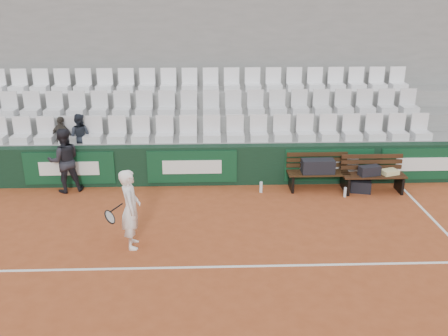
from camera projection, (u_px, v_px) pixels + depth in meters
ground at (199, 267)px, 8.87m from camera, size 80.00×80.00×0.00m
court_baseline at (199, 267)px, 8.87m from camera, size 18.00×0.06×0.01m
back_barrier at (203, 165)px, 12.45m from camera, size 18.00×0.34×1.00m
grandstand_tier_front at (201, 157)px, 13.04m from camera, size 18.00×0.95×1.00m
grandstand_tier_mid at (201, 138)px, 13.85m from camera, size 18.00×0.95×1.45m
grandstand_tier_back at (201, 122)px, 14.67m from camera, size 18.00×0.95×1.90m
grandstand_rear_wall at (200, 75)px, 14.82m from camera, size 18.00×0.30×4.40m
seat_row_front at (200, 129)px, 12.59m from camera, size 11.90×0.44×0.63m
seat_row_mid at (200, 103)px, 13.33m from camera, size 11.90×0.44×0.63m
seat_row_back at (200, 80)px, 14.07m from camera, size 11.90×0.44×0.63m
bench_left at (318, 181)px, 12.19m from camera, size 1.50×0.56×0.45m
bench_right at (373, 183)px, 12.05m from camera, size 1.50×0.56×0.45m
sports_bag_left at (318, 166)px, 12.03m from camera, size 0.79×0.35×0.33m
sports_bag_right at (369, 171)px, 11.89m from camera, size 0.54×0.34×0.23m
towel at (390, 172)px, 11.98m from camera, size 0.46×0.39×0.11m
sports_bag_ground at (361, 186)px, 12.07m from camera, size 0.53×0.39×0.29m
water_bottle_near at (261, 187)px, 12.05m from camera, size 0.07×0.07×0.27m
water_bottle_far at (345, 192)px, 11.80m from camera, size 0.07×0.07×0.24m
tennis_player at (130, 209)px, 9.34m from camera, size 0.72×0.62×1.56m
ball_kid at (64, 160)px, 11.90m from camera, size 0.92×0.82×1.58m
spectator_b at (61, 120)px, 12.44m from camera, size 0.70×0.48×1.10m
spectator_c at (78, 119)px, 12.45m from camera, size 0.62×0.51×1.17m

